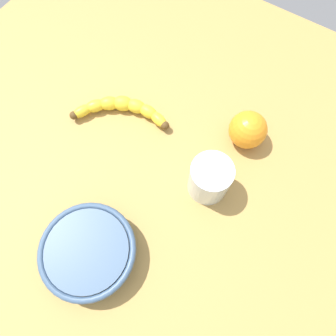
{
  "coord_description": "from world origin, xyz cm",
  "views": [
    {
      "loc": [
        -16.65,
        -17.13,
        62.7
      ],
      "look_at": [
        3.01,
        -4.34,
        5.0
      ],
      "focal_mm": 32.25,
      "sensor_mm": 36.0,
      "label": 1
    }
  ],
  "objects_px": {
    "ceramic_bowl": "(89,251)",
    "smoothie_glass": "(209,179)",
    "banana": "(122,108)",
    "orange_fruit": "(248,130)"
  },
  "relations": [
    {
      "from": "ceramic_bowl",
      "to": "smoothie_glass",
      "type": "bearing_deg",
      "value": -25.91
    },
    {
      "from": "banana",
      "to": "orange_fruit",
      "type": "xyz_separation_m",
      "value": [
        0.09,
        -0.27,
        0.02
      ]
    },
    {
      "from": "banana",
      "to": "orange_fruit",
      "type": "height_order",
      "value": "orange_fruit"
    },
    {
      "from": "smoothie_glass",
      "to": "orange_fruit",
      "type": "bearing_deg",
      "value": -4.78
    },
    {
      "from": "banana",
      "to": "orange_fruit",
      "type": "distance_m",
      "value": 0.28
    },
    {
      "from": "orange_fruit",
      "to": "ceramic_bowl",
      "type": "bearing_deg",
      "value": 161.44
    },
    {
      "from": "ceramic_bowl",
      "to": "orange_fruit",
      "type": "relative_size",
      "value": 2.18
    },
    {
      "from": "smoothie_glass",
      "to": "ceramic_bowl",
      "type": "xyz_separation_m",
      "value": [
        -0.24,
        0.11,
        -0.01
      ]
    },
    {
      "from": "ceramic_bowl",
      "to": "banana",
      "type": "bearing_deg",
      "value": 25.9
    },
    {
      "from": "smoothie_glass",
      "to": "orange_fruit",
      "type": "distance_m",
      "value": 0.14
    }
  ]
}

